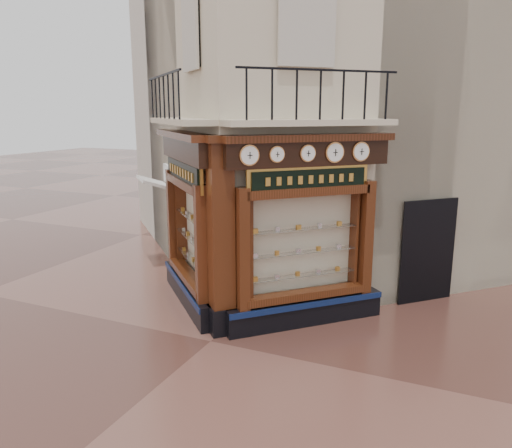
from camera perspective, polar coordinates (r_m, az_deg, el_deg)
The scene contains 16 objects.
ground at distance 10.10m, azimuth -5.21°, elevation -13.20°, with size 80.00×80.00×0.00m, color #4E2C24.
main_building at distance 14.84m, azimuth 6.58°, elevation 18.84°, with size 8.00×8.00×12.00m, color beige.
neighbour_left at distance 17.97m, azimuth 1.18°, elevation 16.25°, with size 8.00×8.00×11.00m, color beige.
neighbour_right at distance 16.68m, azimuth 17.70°, elevation 15.94°, with size 8.00×8.00×11.00m, color beige.
shopfront_left at distance 11.41m, azimuth -7.75°, elevation 0.33°, with size 2.86×2.86×3.98m.
shopfront_right at distance 10.25m, azimuth 5.77°, elevation -1.05°, with size 2.86×2.86×3.98m.
corner_pilaster at distance 9.84m, azimuth -4.02°, elevation -1.79°, with size 0.85×0.85×3.98m.
balcony at distance 10.40m, azimuth -1.62°, elevation 11.68°, with size 5.94×2.97×1.03m.
clock_a at distance 9.29m, azimuth -0.77°, elevation 7.86°, with size 0.31×0.31×0.39m.
clock_b at distance 9.50m, azimuth 2.41°, elevation 7.96°, with size 0.26×0.26×0.31m.
clock_c at distance 9.77m, azimuth 5.94°, elevation 8.04°, with size 0.27×0.27×0.33m.
clock_d at distance 10.05m, azimuth 8.99°, elevation 8.09°, with size 0.32×0.32×0.41m.
clock_e at distance 10.37m, azimuth 11.90°, elevation 8.11°, with size 0.31×0.31×0.39m.
awning at distance 14.69m, azimuth -11.22°, elevation -4.96°, with size 1.30×0.78×0.08m, color silver, non-canonical shape.
signboard_left at distance 11.21m, azimuth -8.31°, elevation 5.91°, with size 2.21×2.21×0.59m.
signboard_right at distance 9.97m, azimuth 6.11°, elevation 5.13°, with size 1.92×1.92×0.51m.
Camera 1 is at (4.49, -7.90, 4.42)m, focal length 35.00 mm.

